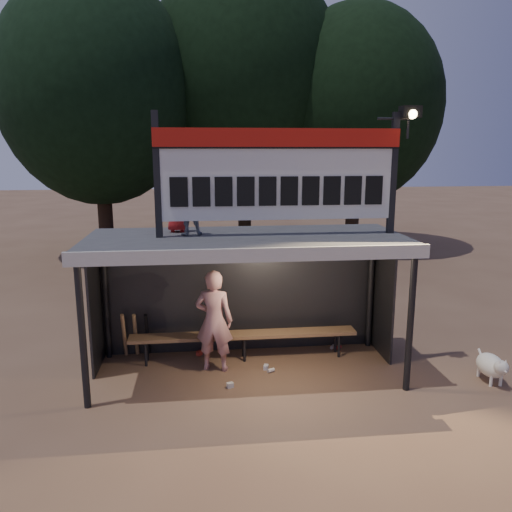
{
  "coord_description": "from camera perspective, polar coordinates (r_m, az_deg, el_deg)",
  "views": [
    {
      "loc": [
        -0.71,
        -7.73,
        3.66
      ],
      "look_at": [
        0.2,
        0.4,
        1.9
      ],
      "focal_mm": 35.0,
      "sensor_mm": 36.0,
      "label": 1
    }
  ],
  "objects": [
    {
      "name": "tree_right",
      "position": [
        19.17,
        11.44,
        16.48
      ],
      "size": [
        6.08,
        6.08,
        8.72
      ],
      "color": "black",
      "rests_on": "ground"
    },
    {
      "name": "tree_mid",
      "position": [
        19.47,
        -1.38,
        19.53
      ],
      "size": [
        7.22,
        7.22,
        10.36
      ],
      "color": "black",
      "rests_on": "ground"
    },
    {
      "name": "tree_left",
      "position": [
        18.13,
        -17.65,
        17.46
      ],
      "size": [
        6.46,
        6.46,
        9.27
      ],
      "color": "black",
      "rests_on": "ground"
    },
    {
      "name": "child_a",
      "position": [
        7.94,
        -7.79,
        5.59
      ],
      "size": [
        0.48,
        0.4,
        0.9
      ],
      "primitive_type": "imported",
      "rotation": [
        0.0,
        0.0,
        3.28
      ],
      "color": "slate",
      "rests_on": "dugout_shelter"
    },
    {
      "name": "bats",
      "position": [
        9.22,
        -13.58,
        -8.73
      ],
      "size": [
        0.47,
        0.32,
        0.84
      ],
      "color": "#936944",
      "rests_on": "ground"
    },
    {
      "name": "scoreboard_assembly",
      "position": [
        7.83,
        2.98,
        9.67
      ],
      "size": [
        4.1,
        0.27,
        1.99
      ],
      "color": "black",
      "rests_on": "dugout_shelter"
    },
    {
      "name": "bench",
      "position": [
        8.92,
        -1.4,
        -9.08
      ],
      "size": [
        4.0,
        0.35,
        0.48
      ],
      "color": "brown",
      "rests_on": "ground"
    },
    {
      "name": "dugout_shelter",
      "position": [
        8.21,
        -1.27,
        -0.63
      ],
      "size": [
        5.1,
        2.08,
        2.32
      ],
      "color": "#3A3A3C",
      "rests_on": "ground"
    },
    {
      "name": "dog",
      "position": [
        8.96,
        25.35,
        -11.27
      ],
      "size": [
        0.36,
        0.81,
        0.49
      ],
      "color": "white",
      "rests_on": "ground"
    },
    {
      "name": "child_b",
      "position": [
        8.28,
        -9.04,
        5.58
      ],
      "size": [
        0.41,
        0.27,
        0.83
      ],
      "primitive_type": "imported",
      "rotation": [
        0.0,
        0.0,
        3.12
      ],
      "color": "#A6191A",
      "rests_on": "dugout_shelter"
    },
    {
      "name": "player",
      "position": [
        8.39,
        -4.81,
        -7.38
      ],
      "size": [
        0.71,
        0.55,
        1.73
      ],
      "primitive_type": "imported",
      "rotation": [
        0.0,
        0.0,
        2.91
      ],
      "color": "silver",
      "rests_on": "ground"
    },
    {
      "name": "litter",
      "position": [
        8.89,
        1.98,
        -11.9
      ],
      "size": [
        2.71,
        1.46,
        0.08
      ],
      "color": "red",
      "rests_on": "ground"
    },
    {
      "name": "ground",
      "position": [
        8.58,
        -1.06,
        -13.1
      ],
      "size": [
        80.0,
        80.0,
        0.0
      ],
      "primitive_type": "plane",
      "color": "brown",
      "rests_on": "ground"
    }
  ]
}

